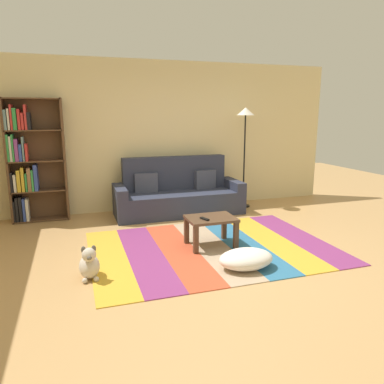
% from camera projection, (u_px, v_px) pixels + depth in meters
% --- Properties ---
extents(ground_plane, '(14.00, 14.00, 0.00)m').
position_uv_depth(ground_plane, '(208.00, 254.00, 4.69)').
color(ground_plane, tan).
extents(back_wall, '(6.80, 0.10, 2.70)m').
position_uv_depth(back_wall, '(161.00, 136.00, 6.77)').
color(back_wall, beige).
rests_on(back_wall, ground_plane).
extents(rug, '(3.17, 2.28, 0.01)m').
position_uv_depth(rug, '(212.00, 247.00, 4.90)').
color(rug, gold).
rests_on(rug, ground_plane).
extents(couch, '(2.26, 0.80, 1.00)m').
position_uv_depth(couch, '(178.00, 195.00, 6.55)').
color(couch, '#2D3347').
rests_on(couch, ground_plane).
extents(bookshelf, '(0.90, 0.28, 2.01)m').
position_uv_depth(bookshelf, '(29.00, 161.00, 5.94)').
color(bookshelf, brown).
rests_on(bookshelf, ground_plane).
extents(coffee_table, '(0.64, 0.48, 0.40)m').
position_uv_depth(coffee_table, '(211.00, 223.00, 4.89)').
color(coffee_table, '#513826').
rests_on(coffee_table, rug).
extents(pouf, '(0.65, 0.45, 0.23)m').
position_uv_depth(pouf, '(246.00, 259.00, 4.21)').
color(pouf, white).
rests_on(pouf, rug).
extents(dog, '(0.22, 0.35, 0.40)m').
position_uv_depth(dog, '(89.00, 264.00, 3.96)').
color(dog, beige).
rests_on(dog, ground_plane).
extents(standing_lamp, '(0.32, 0.32, 1.87)m').
position_uv_depth(standing_lamp, '(245.00, 125.00, 6.75)').
color(standing_lamp, black).
rests_on(standing_lamp, ground_plane).
extents(tv_remote, '(0.09, 0.16, 0.02)m').
position_uv_depth(tv_remote, '(205.00, 219.00, 4.76)').
color(tv_remote, black).
rests_on(tv_remote, coffee_table).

